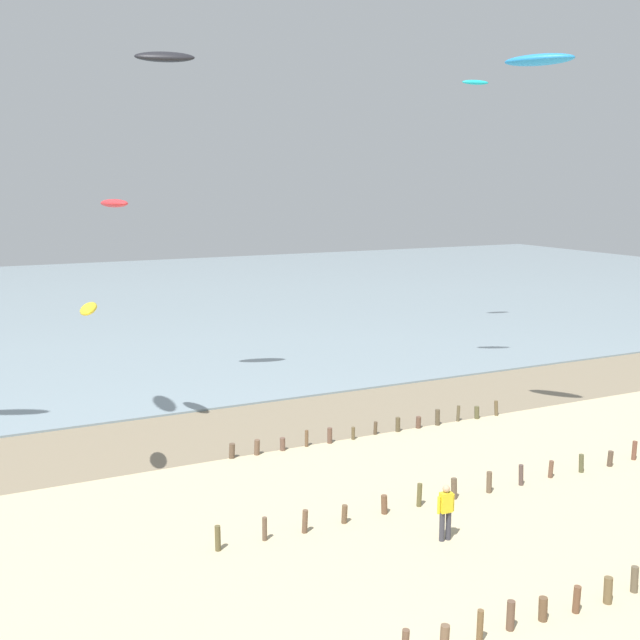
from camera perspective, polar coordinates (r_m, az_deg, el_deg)
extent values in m
cube|color=#84755B|center=(32.76, -10.42, -8.53)|extent=(120.00, 6.37, 0.01)
cube|color=#7F939E|center=(69.43, -19.08, 0.98)|extent=(160.00, 70.00, 0.10)
cylinder|color=brown|center=(18.85, 9.14, -22.18)|extent=(0.23, 0.22, 0.70)
cylinder|color=brown|center=(19.33, 11.69, -21.17)|extent=(0.16, 0.18, 0.81)
cylinder|color=brown|center=(19.94, 13.84, -20.35)|extent=(0.20, 0.19, 0.73)
cylinder|color=brown|center=(20.51, 16.08, -19.75)|extent=(0.23, 0.22, 0.60)
cylinder|color=brown|center=(21.02, 18.35, -18.93)|extent=(0.18, 0.20, 0.71)
cylinder|color=brown|center=(21.69, 20.42, -18.12)|extent=(0.23, 0.24, 0.69)
cylinder|color=brown|center=(22.44, 22.12, -17.25)|extent=(0.20, 0.21, 0.69)
cylinder|color=brown|center=(23.12, -7.53, -15.62)|extent=(0.17, 0.18, 0.75)
cylinder|color=brown|center=(23.57, -4.09, -15.07)|extent=(0.15, 0.15, 0.72)
cylinder|color=brown|center=(23.98, -1.12, -14.59)|extent=(0.19, 0.18, 0.73)
cylinder|color=brown|center=(24.62, 1.81, -14.08)|extent=(0.19, 0.19, 0.59)
cylinder|color=brown|center=(25.32, 4.75, -13.37)|extent=(0.22, 0.21, 0.62)
cylinder|color=brown|center=(25.94, 7.32, -12.64)|extent=(0.20, 0.18, 0.77)
cylinder|color=brown|center=(26.69, 9.83, -12.11)|extent=(0.21, 0.23, 0.71)
cylinder|color=brown|center=(27.40, 12.33, -11.57)|extent=(0.19, 0.21, 0.74)
cylinder|color=brown|center=(28.26, 14.56, -10.97)|extent=(0.19, 0.17, 0.75)
cylinder|color=brown|center=(29.24, 16.62, -10.47)|extent=(0.18, 0.18, 0.63)
cylinder|color=brown|center=(30.06, 18.66, -9.95)|extent=(0.20, 0.19, 0.69)
cylinder|color=brown|center=(31.04, 20.56, -9.53)|extent=(0.21, 0.22, 0.59)
cylinder|color=brown|center=(32.05, 22.11, -8.87)|extent=(0.21, 0.18, 0.73)
cylinder|color=brown|center=(30.10, -6.49, -9.54)|extent=(0.24, 0.24, 0.59)
cylinder|color=brown|center=(30.36, -4.66, -9.31)|extent=(0.23, 0.24, 0.62)
cylinder|color=brown|center=(30.78, -2.77, -9.10)|extent=(0.21, 0.21, 0.52)
cylinder|color=brown|center=(31.17, -0.99, -8.70)|extent=(0.16, 0.16, 0.67)
cylinder|color=brown|center=(31.54, 0.72, -8.49)|extent=(0.20, 0.20, 0.64)
cylinder|color=brown|center=(32.02, 2.46, -8.32)|extent=(0.16, 0.16, 0.54)
cylinder|color=brown|center=(32.67, 4.10, -7.93)|extent=(0.16, 0.17, 0.56)
cylinder|color=brown|center=(33.10, 5.74, -7.66)|extent=(0.21, 0.22, 0.63)
cylinder|color=brown|center=(33.67, 7.25, -7.48)|extent=(0.22, 0.24, 0.52)
cylinder|color=brown|center=(34.15, 8.64, -7.09)|extent=(0.22, 0.21, 0.71)
cylinder|color=brown|center=(34.85, 10.13, -6.78)|extent=(0.16, 0.16, 0.72)
cylinder|color=brown|center=(35.39, 11.46, -6.68)|extent=(0.23, 0.23, 0.57)
cylinder|color=brown|center=(36.01, 12.83, -6.34)|extent=(0.20, 0.19, 0.70)
cylinder|color=#383842|center=(23.83, 9.42, -14.68)|extent=(0.16, 0.16, 0.88)
cylinder|color=#383842|center=(23.72, 8.96, -14.78)|extent=(0.16, 0.16, 0.88)
cube|color=yellow|center=(23.48, 9.24, -13.09)|extent=(0.37, 0.24, 0.60)
sphere|color=tan|center=(23.32, 9.27, -12.14)|extent=(0.22, 0.22, 0.22)
cylinder|color=yellow|center=(23.62, 9.74, -13.09)|extent=(0.09, 0.09, 0.52)
cylinder|color=yellow|center=(23.38, 8.73, -13.31)|extent=(0.09, 0.09, 0.52)
ellipsoid|color=red|center=(31.38, -14.91, 8.30)|extent=(1.12, 2.09, 0.35)
ellipsoid|color=yellow|center=(26.48, -16.66, 0.80)|extent=(0.94, 1.91, 0.49)
ellipsoid|color=black|center=(38.03, -11.36, 18.44)|extent=(2.89, 1.69, 0.73)
ellipsoid|color=#2384D1|center=(31.85, 15.82, 17.93)|extent=(2.19, 2.66, 0.43)
ellipsoid|color=#19B2B7|center=(54.85, 11.35, 16.76)|extent=(1.99, 1.03, 0.47)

